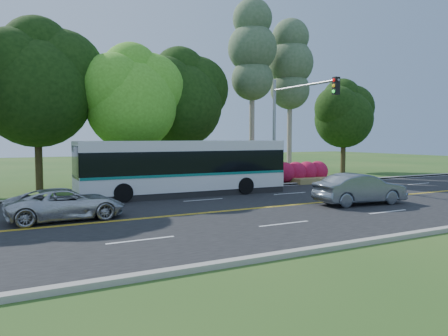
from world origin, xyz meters
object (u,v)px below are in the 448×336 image
transit_bus (184,168)px  suv (66,204)px  sedan (360,189)px  traffic_signal (292,114)px

transit_bus → suv: bearing=-145.6°
transit_bus → suv: 8.22m
sedan → suv: bearing=84.9°
sedan → suv: sedan is taller
suv → transit_bus: bearing=-58.7°
sedan → suv: (-13.03, 2.53, -0.12)m
transit_bus → suv: size_ratio=2.60×
transit_bus → sedan: transit_bus is taller
sedan → traffic_signal: bearing=-2.4°
transit_bus → suv: transit_bus is taller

